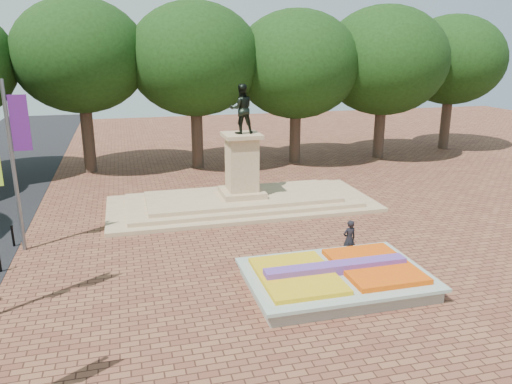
{
  "coord_description": "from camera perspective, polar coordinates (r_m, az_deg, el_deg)",
  "views": [
    {
      "loc": [
        -5.85,
        -16.72,
        8.15
      ],
      "look_at": [
        -0.56,
        3.05,
        2.2
      ],
      "focal_mm": 35.0,
      "sensor_mm": 36.0,
      "label": 1
    }
  ],
  "objects": [
    {
      "name": "flower_bed",
      "position": [
        18.01,
        9.2,
        -9.59
      ],
      "size": [
        6.3,
        4.3,
        0.91
      ],
      "color": "gray",
      "rests_on": "ground"
    },
    {
      "name": "tree_row_back",
      "position": [
        35.7,
        -1.77,
        13.84
      ],
      "size": [
        44.8,
        8.8,
        10.43
      ],
      "color": "#33261B",
      "rests_on": "ground"
    },
    {
      "name": "monument",
      "position": [
        26.42,
        -1.6,
        0.24
      ],
      "size": [
        14.0,
        6.0,
        6.4
      ],
      "color": "tan",
      "rests_on": "ground"
    },
    {
      "name": "ground",
      "position": [
        19.5,
        3.95,
        -8.54
      ],
      "size": [
        90.0,
        90.0,
        0.0
      ],
      "primitive_type": "plane",
      "color": "brown",
      "rests_on": "ground"
    },
    {
      "name": "pedestrian",
      "position": [
        20.29,
        10.61,
        -5.32
      ],
      "size": [
        0.63,
        0.46,
        1.6
      ],
      "primitive_type": "imported",
      "rotation": [
        0.0,
        0.0,
        3.28
      ],
      "color": "black",
      "rests_on": "ground"
    }
  ]
}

